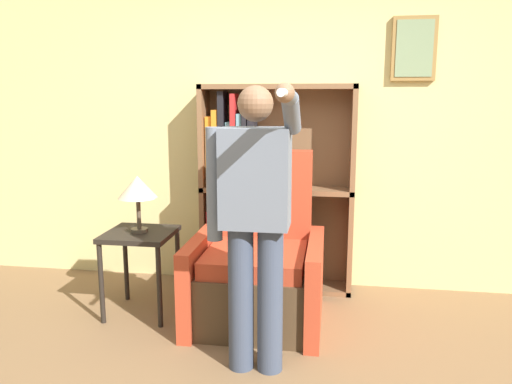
# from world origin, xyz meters

# --- Properties ---
(wall_back) EXTENTS (8.00, 0.11, 2.80)m
(wall_back) POSITION_xyz_m (0.01, 2.03, 1.40)
(wall_back) COLOR #DBCC84
(wall_back) RESTS_ON ground_plane
(bookcase) EXTENTS (1.26, 0.28, 1.71)m
(bookcase) POSITION_xyz_m (-0.21, 1.87, 0.84)
(bookcase) COLOR brown
(bookcase) RESTS_ON ground_plane
(armchair) EXTENTS (0.93, 0.88, 1.21)m
(armchair) POSITION_xyz_m (-0.11, 1.24, 0.37)
(armchair) COLOR #4C3823
(armchair) RESTS_ON ground_plane
(person_standing) EXTENTS (0.54, 0.78, 1.67)m
(person_standing) POSITION_xyz_m (-0.02, 0.53, 0.95)
(person_standing) COLOR #384256
(person_standing) RESTS_ON ground_plane
(side_table) EXTENTS (0.49, 0.49, 0.63)m
(side_table) POSITION_xyz_m (-0.98, 1.19, 0.53)
(side_table) COLOR black
(side_table) RESTS_ON ground_plane
(table_lamp) EXTENTS (0.29, 0.29, 0.42)m
(table_lamp) POSITION_xyz_m (-0.98, 1.19, 0.96)
(table_lamp) COLOR #4C4233
(table_lamp) RESTS_ON side_table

